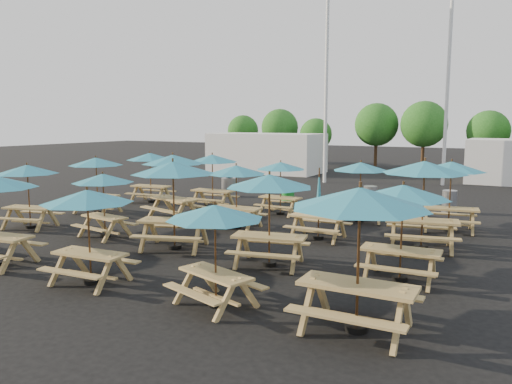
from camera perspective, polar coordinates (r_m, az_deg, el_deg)
The scene contains 33 objects.
ground at distance 17.10m, azimuth -2.38°, elevation -4.27°, with size 120.00×120.00×0.00m, color black.
picnic_unit_1 at distance 18.68m, azimuth -24.68°, elevation 2.01°, with size 2.50×2.50×2.21m.
picnic_unit_2 at distance 20.81m, azimuth -17.82°, elevation 3.01°, with size 2.24×2.24×2.26m.
picnic_unit_3 at distance 23.08m, azimuth -12.03°, elevation 3.70°, with size 2.34×2.34×2.27m.
picnic_unit_5 at distance 16.36m, azimuth -17.09°, elevation 1.14°, with size 2.17×2.17×2.05m.
picnic_unit_6 at distance 18.69m, azimuth -9.48°, elevation 3.31°, with size 2.79×2.79×2.46m.
picnic_unit_7 at distance 21.10m, azimuth -5.02°, elevation 3.52°, with size 2.20×2.20×2.30m.
picnic_unit_8 at distance 11.68m, azimuth -18.71°, elevation -1.04°, with size 2.15×2.15×2.17m.
picnic_unit_9 at distance 14.32m, azimuth -9.46°, elevation 2.21°, with size 3.00×3.00×2.55m.
picnic_unit_10 at distance 16.99m, azimuth -2.28°, elevation 2.16°, with size 2.13×2.13×2.20m.
picnic_unit_11 at distance 19.58m, azimuth 2.83°, elevation 2.70°, with size 2.06×2.06×2.10m.
picnic_unit_12 at distance 9.74m, azimuth -4.71°, elevation -2.91°, with size 2.43×2.43×2.07m.
picnic_unit_13 at distance 12.45m, azimuth 1.55°, elevation 0.71°, with size 2.62×2.62×2.37m.
picnic_unit_14 at distance 15.65m, azimuth 7.17°, elevation -2.05°, with size 1.77×1.55×2.24m.
picnic_unit_15 at distance 18.52m, azimuth 11.89°, elevation 2.51°, with size 2.59×2.59×2.21m.
picnic_unit_16 at distance 8.63m, azimuth 11.79°, elevation -1.52°, with size 2.42×2.42×2.57m.
picnic_unit_17 at distance 11.73m, azimuth 16.46°, elevation -0.52°, with size 2.20×2.20×2.26m.
picnic_unit_18 at distance 14.89m, azimuth 18.70°, elevation 2.18°, with size 2.81×2.81×2.57m.
picnic_unit_19 at distance 17.73m, azimuth 21.43°, elevation 2.33°, with size 2.52×2.52×2.36m.
waste_bin_0 at distance 24.45m, azimuth -3.30°, elevation 0.54°, with size 0.57×0.57×0.92m, color gray.
waste_bin_1 at distance 24.47m, azimuth -2.82°, elevation 0.55°, with size 0.57×0.57×0.92m, color gray.
waste_bin_2 at distance 22.88m, azimuth 3.67°, elevation 0.02°, with size 0.57×0.57×0.92m, color #188826.
waste_bin_3 at distance 21.88m, azimuth 12.92°, elevation -0.53°, with size 0.57×0.57×0.92m, color gray.
waste_bin_4 at distance 21.45m, azimuth 21.23°, elevation -1.05°, with size 0.57×0.57×0.92m, color gray.
mast_0 at distance 30.35m, azimuth 8.04°, elevation 12.42°, with size 0.20×0.20×12.00m, color silver.
mast_1 at distance 30.73m, azimuth 21.09°, elevation 11.91°, with size 0.20×0.20×12.00m, color silver.
event_tent_0 at distance 36.41m, azimuth 1.18°, elevation 4.51°, with size 8.00×4.00×2.80m, color silver.
tree_0 at distance 45.61m, azimuth -1.49°, elevation 7.02°, with size 2.80×2.80×4.24m.
tree_1 at distance 42.41m, azimuth 2.73°, elevation 7.37°, with size 3.11×3.11×4.72m.
tree_2 at distance 40.85m, azimuth 6.85°, elevation 6.56°, with size 2.59×2.59×3.93m.
tree_3 at distance 40.41m, azimuth 13.61°, elevation 7.48°, with size 3.36×3.36×5.09m.
tree_4 at distance 39.19m, azimuth 18.65°, elevation 7.35°, with size 3.41×3.41×5.17m.
tree_5 at distance 39.12m, azimuth 25.01°, elevation 6.31°, with size 2.94×2.94×4.45m.
Camera 1 is at (8.51, -14.37, 3.65)m, focal length 35.00 mm.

